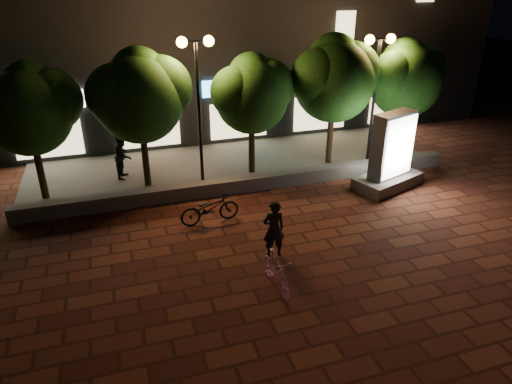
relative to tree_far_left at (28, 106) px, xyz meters
name	(u,v)px	position (x,y,z in m)	size (l,w,h in m)	color
ground	(291,245)	(6.95, -5.46, -3.29)	(80.00, 80.00, 0.00)	brown
retaining_wall	(250,183)	(6.95, -1.46, -3.04)	(16.00, 0.45, 0.50)	slate
sidewalk	(232,164)	(6.95, 1.04, -3.25)	(16.00, 5.00, 0.08)	slate
building_block	(195,21)	(6.94, 7.53, 1.70)	(28.00, 8.12, 11.30)	black
tree_far_left	(28,106)	(0.00, 0.00, 0.00)	(3.36, 2.80, 4.63)	black
tree_left	(140,93)	(3.50, 0.00, 0.15)	(3.60, 3.00, 4.89)	black
tree_mid	(252,91)	(7.50, 0.00, -0.08)	(3.24, 2.70, 4.50)	black
tree_right	(335,76)	(10.80, 0.00, 0.27)	(3.72, 3.10, 5.07)	black
tree_far_right	(406,76)	(14.00, 0.00, 0.08)	(3.48, 2.90, 4.76)	black
street_lamp_left	(197,74)	(5.45, -0.26, 0.74)	(1.26, 0.36, 5.18)	black
street_lamp_right	(377,66)	(12.45, -0.26, 0.60)	(1.26, 0.36, 4.98)	black
ad_kiosk	(391,158)	(11.84, -2.75, -2.17)	(2.86, 2.08, 2.79)	slate
scooter_pink	(277,272)	(5.84, -7.23, -2.81)	(0.46, 1.62, 0.97)	#EA92C8
rider	(274,229)	(6.27, -5.81, -2.45)	(0.62, 0.40, 1.69)	black
scooter_parked	(210,208)	(5.02, -3.41, -2.80)	(0.66, 1.89, 0.99)	black
pedestrian	(123,155)	(2.70, 0.93, -2.35)	(0.84, 0.66, 1.73)	black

